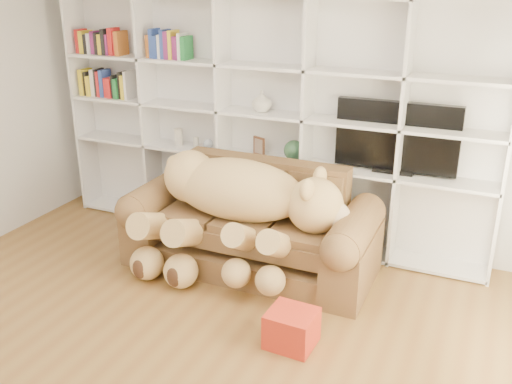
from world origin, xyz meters
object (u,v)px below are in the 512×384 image
at_px(sofa, 252,230).
at_px(gift_box, 292,328).
at_px(teddy_bear, 234,204).
at_px(tv, 397,138).

xyz_separation_m(sofa, gift_box, (0.77, -1.00, -0.22)).
distance_m(teddy_bear, tv, 1.57).
height_order(teddy_bear, tv, tv).
bearing_deg(sofa, teddy_bear, -113.70).
bearing_deg(sofa, gift_box, -52.48).
relative_size(teddy_bear, gift_box, 5.38).
xyz_separation_m(teddy_bear, tv, (1.20, 0.88, 0.51)).
bearing_deg(gift_box, tv, 78.31).
distance_m(gift_box, tv, 2.02).
bearing_deg(sofa, tv, 31.67).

